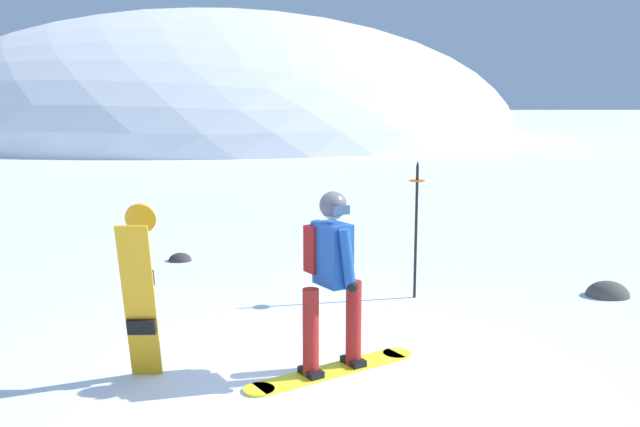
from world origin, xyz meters
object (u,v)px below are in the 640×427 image
at_px(rock_dark, 607,296).
at_px(rock_small, 180,261).
at_px(snowboarder_main, 331,276).
at_px(piste_marker_near, 416,220).
at_px(spare_snowboard, 140,294).

xyz_separation_m(rock_dark, rock_small, (-5.91, 2.10, 0.00)).
height_order(snowboarder_main, rock_dark, snowboarder_main).
bearing_deg(snowboarder_main, piste_marker_near, 63.14).
distance_m(rock_dark, rock_small, 6.27).
bearing_deg(rock_small, piste_marker_near, -31.67).
xyz_separation_m(spare_snowboard, piste_marker_near, (2.90, 2.53, 0.20)).
distance_m(piste_marker_near, rock_small, 4.10).
xyz_separation_m(snowboarder_main, rock_dark, (3.72, 2.34, -0.92)).
height_order(spare_snowboard, rock_small, spare_snowboard).
height_order(snowboarder_main, spare_snowboard, snowboarder_main).
height_order(piste_marker_near, rock_dark, piste_marker_near).
bearing_deg(rock_dark, rock_small, 160.47).
relative_size(spare_snowboard, rock_dark, 2.89).
xyz_separation_m(snowboarder_main, piste_marker_near, (1.19, 2.35, 0.10)).
bearing_deg(spare_snowboard, rock_small, 95.99).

